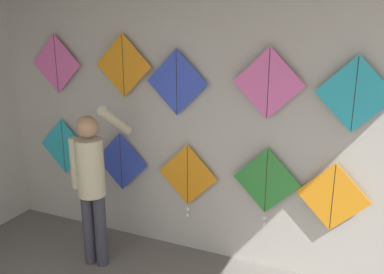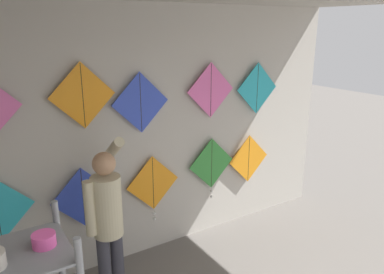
% 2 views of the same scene
% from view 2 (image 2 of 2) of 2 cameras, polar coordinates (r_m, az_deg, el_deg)
% --- Properties ---
extents(back_panel, '(5.26, 0.06, 2.80)m').
position_cam_2_polar(back_panel, '(4.15, -7.24, 0.19)').
color(back_panel, '#BCB7AD').
rests_on(back_panel, ground).
extents(shopkeeper, '(0.41, 0.59, 1.63)m').
position_cam_2_polar(shopkeeper, '(3.51, -12.78, -11.76)').
color(shopkeeper, '#383842').
rests_on(shopkeeper, ground).
extents(kite_1, '(0.65, 0.01, 0.65)m').
position_cam_2_polar(kite_1, '(4.01, -16.27, -8.82)').
color(kite_1, blue).
extents(kite_2, '(0.65, 0.04, 0.78)m').
position_cam_2_polar(kite_2, '(4.28, -5.96, -7.26)').
color(kite_2, orange).
extents(kite_3, '(0.65, 0.04, 0.78)m').
position_cam_2_polar(kite_3, '(4.64, 2.99, -4.30)').
color(kite_3, '#338C38').
extents(kite_4, '(0.65, 0.01, 0.65)m').
position_cam_2_polar(kite_4, '(5.00, 8.62, -3.30)').
color(kite_4, orange).
extents(kite_6, '(0.65, 0.01, 0.65)m').
position_cam_2_polar(kite_6, '(3.72, -16.33, 6.07)').
color(kite_6, orange).
extents(kite_7, '(0.65, 0.01, 0.65)m').
position_cam_2_polar(kite_7, '(3.95, -7.84, 5.20)').
color(kite_7, blue).
extents(kite_8, '(0.65, 0.01, 0.65)m').
position_cam_2_polar(kite_8, '(4.38, 2.88, 7.12)').
color(kite_8, pink).
extents(kite_9, '(0.65, 0.01, 0.65)m').
position_cam_2_polar(kite_9, '(4.83, 9.91, 7.31)').
color(kite_9, '#28B2C6').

